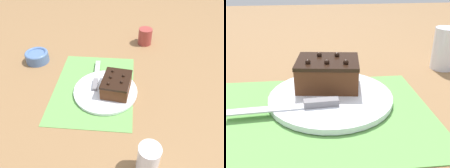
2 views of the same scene
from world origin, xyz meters
TOP-DOWN VIEW (x-y plane):
  - ground_plane at (0.00, 0.00)m, footprint 3.00×3.00m
  - placemat_woven at (0.00, 0.00)m, footprint 0.46×0.34m
  - cake_plate at (-0.03, -0.05)m, footprint 0.27×0.27m
  - chocolate_cake at (-0.03, -0.10)m, footprint 0.15×0.13m
  - serving_knife at (0.03, -0.00)m, footprint 0.22×0.03m
  - drinking_glass at (-0.36, -0.21)m, footprint 0.07×0.07m
  - small_bowl at (0.17, 0.31)m, footprint 0.11×0.11m
  - coffee_mug at (0.40, -0.23)m, footprint 0.08×0.07m

SIDE VIEW (x-z plane):
  - ground_plane at x=0.00m, z-range 0.00..0.00m
  - placemat_woven at x=0.00m, z-range 0.00..0.00m
  - cake_plate at x=-0.03m, z-range 0.00..0.02m
  - serving_knife at x=0.03m, z-range 0.01..0.03m
  - small_bowl at x=0.17m, z-range 0.00..0.06m
  - coffee_mug at x=0.40m, z-range 0.00..0.09m
  - chocolate_cake at x=-0.03m, z-range 0.01..0.09m
  - drinking_glass at x=-0.36m, z-range 0.00..0.12m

